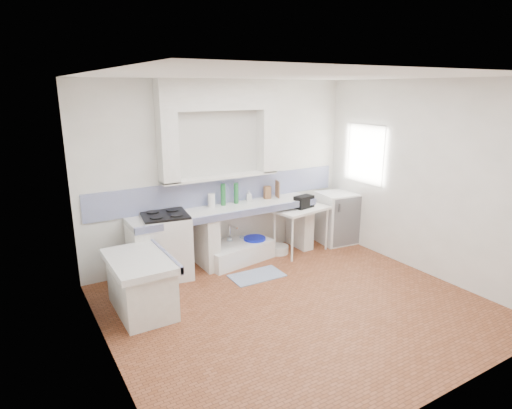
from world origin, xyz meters
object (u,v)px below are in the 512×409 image
stove (166,247)px  side_table (301,230)px  sink (236,252)px  fridge (336,218)px

stove → side_table: stove is taller
sink → fridge: bearing=-14.1°
stove → fridge: 3.07m
side_table → fridge: (0.82, 0.07, 0.07)m
sink → side_table: (1.10, -0.23, 0.25)m
stove → sink: (1.14, 0.00, -0.33)m
side_table → fridge: fridge is taller
stove → sink: 1.19m
sink → side_table: side_table is taller
side_table → fridge: bearing=-4.3°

